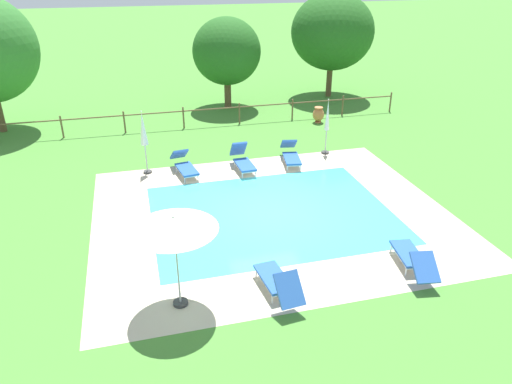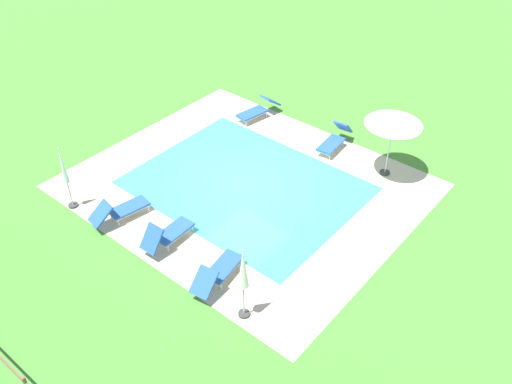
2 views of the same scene
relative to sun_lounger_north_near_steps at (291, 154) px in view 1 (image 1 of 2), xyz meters
name	(u,v)px [view 1 (image 1 of 2)]	position (x,y,z in m)	size (l,w,h in m)	color
ground_plane	(272,214)	(-1.95, -3.93, -0.37)	(160.00, 160.00, 0.00)	#478433
pool_deck_paving	(272,214)	(-1.95, -3.93, -0.37)	(11.28, 9.54, 0.01)	beige
swimming_pool_water	(272,214)	(-1.95, -3.93, -0.37)	(7.64, 5.89, 0.01)	#42CCD6
pool_coping_rim	(272,213)	(-1.95, -3.93, -0.37)	(8.12, 6.37, 0.01)	beige
sun_lounger_north_near_steps	(291,154)	(0.00, 0.00, 0.00)	(0.94, 2.06, 0.86)	#2856A8
sun_lounger_north_mid	(278,281)	(-3.00, -7.93, 0.01)	(0.79, 1.96, 0.94)	#2856A8
sun_lounger_north_far	(185,165)	(-4.28, -0.01, 0.00)	(0.92, 2.06, 0.86)	#2856A8
sun_lounger_north_end	(413,258)	(0.75, -7.83, -0.01)	(0.92, 2.08, 0.82)	#2856A8
sun_lounger_south_near_corner	(243,160)	(-2.03, -0.17, 0.02)	(0.68, 1.87, 1.00)	#2856A8
patio_umbrella_open_foreground	(174,224)	(-5.35, -7.71, 1.83)	(1.98, 1.98, 2.42)	#383838
patio_umbrella_closed_row_west	(327,121)	(1.77, 0.66, 1.05)	(0.32, 0.32, 2.36)	#383838
patio_umbrella_closed_row_mid_west	(143,132)	(-5.66, 0.47, 1.27)	(0.32, 0.32, 2.47)	#383838
terracotta_urn_near_fence	(318,114)	(3.04, 4.72, 0.05)	(0.57, 0.57, 0.80)	#C67547
perimeter_fence	(212,112)	(-2.23, 5.58, 0.30)	(19.59, 0.08, 1.05)	brown
tree_west_mid	(227,51)	(-0.77, 8.69, 2.65)	(3.64, 3.64, 4.80)	brown
tree_centre	(332,32)	(5.57, 9.48, 3.34)	(4.72, 4.72, 5.87)	brown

